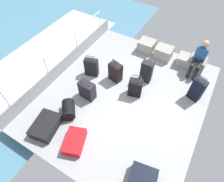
{
  "coord_description": "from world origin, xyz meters",
  "views": [
    {
      "loc": [
        1.4,
        -3.1,
        4.35
      ],
      "look_at": [
        -0.29,
        -0.23,
        0.25
      ],
      "focal_mm": 30.26,
      "sensor_mm": 36.0,
      "label": 1
    }
  ],
  "objects_px": {
    "cargo_crate_1": "(163,53)",
    "suitcase_4": "(135,88)",
    "cargo_crate_2": "(187,61)",
    "suitcase_5": "(75,141)",
    "suitcase_2": "(147,72)",
    "suitcase_3": "(91,67)",
    "suitcase_6": "(87,90)",
    "duffel_bag": "(68,109)",
    "cargo_crate_0": "(146,46)",
    "suitcase_1": "(197,90)",
    "passenger_seated": "(199,57)",
    "suitcase_7": "(46,126)",
    "cargo_crate_3": "(197,63)",
    "suitcase_0": "(115,72)"
  },
  "relations": [
    {
      "from": "suitcase_5",
      "to": "cargo_crate_2",
      "type": "bearing_deg",
      "value": 69.94
    },
    {
      "from": "suitcase_0",
      "to": "suitcase_6",
      "type": "distance_m",
      "value": 1.04
    },
    {
      "from": "cargo_crate_3",
      "to": "suitcase_0",
      "type": "height_order",
      "value": "suitcase_0"
    },
    {
      "from": "suitcase_2",
      "to": "suitcase_4",
      "type": "relative_size",
      "value": 1.21
    },
    {
      "from": "passenger_seated",
      "to": "suitcase_5",
      "type": "height_order",
      "value": "passenger_seated"
    },
    {
      "from": "suitcase_2",
      "to": "suitcase_3",
      "type": "height_order",
      "value": "suitcase_2"
    },
    {
      "from": "suitcase_1",
      "to": "suitcase_7",
      "type": "distance_m",
      "value": 4.12
    },
    {
      "from": "cargo_crate_1",
      "to": "suitcase_6",
      "type": "relative_size",
      "value": 0.88
    },
    {
      "from": "cargo_crate_1",
      "to": "suitcase_2",
      "type": "distance_m",
      "value": 1.28
    },
    {
      "from": "suitcase_1",
      "to": "suitcase_3",
      "type": "height_order",
      "value": "suitcase_1"
    },
    {
      "from": "suitcase_5",
      "to": "suitcase_6",
      "type": "bearing_deg",
      "value": 112.61
    },
    {
      "from": "suitcase_0",
      "to": "suitcase_6",
      "type": "height_order",
      "value": "suitcase_0"
    },
    {
      "from": "suitcase_3",
      "to": "suitcase_4",
      "type": "distance_m",
      "value": 1.52
    },
    {
      "from": "cargo_crate_0",
      "to": "cargo_crate_2",
      "type": "relative_size",
      "value": 0.86
    },
    {
      "from": "suitcase_2",
      "to": "suitcase_3",
      "type": "xyz_separation_m",
      "value": [
        -1.56,
        -0.63,
        -0.06
      ]
    },
    {
      "from": "passenger_seated",
      "to": "duffel_bag",
      "type": "bearing_deg",
      "value": -126.55
    },
    {
      "from": "suitcase_4",
      "to": "duffel_bag",
      "type": "height_order",
      "value": "suitcase_4"
    },
    {
      "from": "cargo_crate_3",
      "to": "suitcase_2",
      "type": "height_order",
      "value": "suitcase_2"
    },
    {
      "from": "cargo_crate_1",
      "to": "suitcase_5",
      "type": "xyz_separation_m",
      "value": [
        -0.68,
        -4.04,
        -0.1
      ]
    },
    {
      "from": "passenger_seated",
      "to": "cargo_crate_1",
      "type": "bearing_deg",
      "value": 173.84
    },
    {
      "from": "cargo_crate_1",
      "to": "suitcase_7",
      "type": "height_order",
      "value": "cargo_crate_1"
    },
    {
      "from": "suitcase_0",
      "to": "suitcase_1",
      "type": "height_order",
      "value": "suitcase_1"
    },
    {
      "from": "cargo_crate_2",
      "to": "cargo_crate_0",
      "type": "bearing_deg",
      "value": 178.91
    },
    {
      "from": "cargo_crate_2",
      "to": "suitcase_2",
      "type": "relative_size",
      "value": 0.7
    },
    {
      "from": "cargo_crate_2",
      "to": "suitcase_2",
      "type": "height_order",
      "value": "suitcase_2"
    },
    {
      "from": "passenger_seated",
      "to": "suitcase_4",
      "type": "bearing_deg",
      "value": -124.13
    },
    {
      "from": "cargo_crate_2",
      "to": "suitcase_5",
      "type": "bearing_deg",
      "value": -110.06
    },
    {
      "from": "suitcase_2",
      "to": "suitcase_5",
      "type": "xyz_separation_m",
      "value": [
        -0.6,
        -2.77,
        -0.25
      ]
    },
    {
      "from": "suitcase_3",
      "to": "suitcase_4",
      "type": "height_order",
      "value": "suitcase_4"
    },
    {
      "from": "cargo_crate_1",
      "to": "suitcase_1",
      "type": "xyz_separation_m",
      "value": [
        1.39,
        -1.2,
        0.15
      ]
    },
    {
      "from": "passenger_seated",
      "to": "suitcase_5",
      "type": "distance_m",
      "value": 4.33
    },
    {
      "from": "passenger_seated",
      "to": "cargo_crate_3",
      "type": "bearing_deg",
      "value": 90.0
    },
    {
      "from": "suitcase_2",
      "to": "suitcase_6",
      "type": "bearing_deg",
      "value": -128.95
    },
    {
      "from": "suitcase_1",
      "to": "passenger_seated",
      "type": "bearing_deg",
      "value": 104.92
    },
    {
      "from": "cargo_crate_0",
      "to": "suitcase_1",
      "type": "bearing_deg",
      "value": -31.67
    },
    {
      "from": "cargo_crate_0",
      "to": "suitcase_6",
      "type": "distance_m",
      "value": 2.82
    },
    {
      "from": "passenger_seated",
      "to": "suitcase_0",
      "type": "distance_m",
      "value": 2.57
    },
    {
      "from": "suitcase_0",
      "to": "suitcase_7",
      "type": "xyz_separation_m",
      "value": [
        -0.66,
        -2.36,
        -0.18
      ]
    },
    {
      "from": "suitcase_0",
      "to": "suitcase_1",
      "type": "relative_size",
      "value": 0.9
    },
    {
      "from": "cargo_crate_3",
      "to": "passenger_seated",
      "type": "xyz_separation_m",
      "value": [
        0.0,
        -0.18,
        0.38
      ]
    },
    {
      "from": "cargo_crate_0",
      "to": "passenger_seated",
      "type": "distance_m",
      "value": 1.81
    },
    {
      "from": "suitcase_6",
      "to": "suitcase_4",
      "type": "bearing_deg",
      "value": 34.39
    },
    {
      "from": "cargo_crate_1",
      "to": "duffel_bag",
      "type": "height_order",
      "value": "duffel_bag"
    },
    {
      "from": "suitcase_0",
      "to": "suitcase_4",
      "type": "height_order",
      "value": "suitcase_4"
    },
    {
      "from": "suitcase_4",
      "to": "duffel_bag",
      "type": "distance_m",
      "value": 1.93
    },
    {
      "from": "cargo_crate_3",
      "to": "duffel_bag",
      "type": "bearing_deg",
      "value": -125.08
    },
    {
      "from": "cargo_crate_1",
      "to": "suitcase_4",
      "type": "bearing_deg",
      "value": -93.62
    },
    {
      "from": "cargo_crate_3",
      "to": "suitcase_2",
      "type": "distance_m",
      "value": 1.79
    },
    {
      "from": "suitcase_0",
      "to": "suitcase_5",
      "type": "relative_size",
      "value": 1.0
    },
    {
      "from": "suitcase_6",
      "to": "duffel_bag",
      "type": "height_order",
      "value": "suitcase_6"
    }
  ]
}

